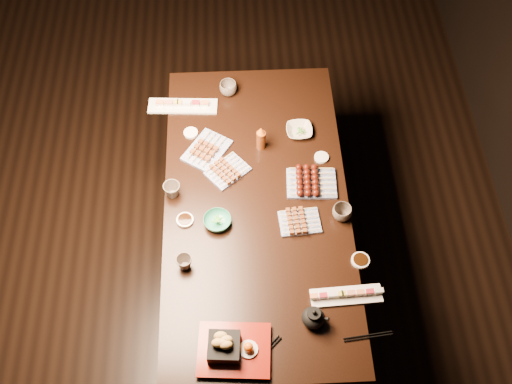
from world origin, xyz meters
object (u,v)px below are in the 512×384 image
dining_table (256,241)px  edamame_bowl_green (217,221)px  teapot (313,316)px  yakitori_plate_left (207,148)px  teacup_far_right (228,88)px  teacup_mid_right (342,213)px  yakitori_plate_right (300,220)px  sushi_platter_far (183,104)px  yakitori_plate_center (228,169)px  teacup_far_left (172,190)px  edamame_bowl_cream (299,131)px  tempura_tray (234,347)px  condiment_bottle (261,138)px  teacup_near_left (184,263)px  sushi_platter_near (346,294)px

dining_table → edamame_bowl_green: 0.45m
teapot → yakitori_plate_left: bearing=129.2°
teacup_far_right → teacup_mid_right: bearing=-57.7°
teacup_mid_right → yakitori_plate_right: bearing=-172.9°
sushi_platter_far → teacup_mid_right: (0.77, -0.74, 0.01)m
dining_table → edamame_bowl_green: bearing=-160.3°
sushi_platter_far → yakitori_plate_left: 0.34m
yakitori_plate_center → teacup_far_left: bearing=165.0°
yakitori_plate_left → edamame_bowl_cream: size_ratio=1.74×
teacup_mid_right → teapot: (-0.19, -0.53, 0.01)m
sushi_platter_far → teapot: (0.59, -1.27, 0.03)m
yakitori_plate_right → tempura_tray: tempura_tray is taller
sushi_platter_far → condiment_bottle: size_ratio=2.48×
yakitori_plate_left → edamame_bowl_cream: bearing=-44.7°
tempura_tray → teacup_near_left: 0.47m
sushi_platter_far → yakitori_plate_left: size_ratio=1.57×
sushi_platter_far → tempura_tray: 1.41m
teacup_far_right → sushi_platter_far: bearing=-160.2°
teacup_far_left → edamame_bowl_green: bearing=-39.2°
tempura_tray → teapot: tempura_tray is taller
yakitori_plate_right → teacup_mid_right: size_ratio=2.07×
edamame_bowl_green → teacup_far_left: (-0.22, 0.18, 0.02)m
dining_table → edamame_bowl_green: (-0.19, -0.11, 0.40)m
sushi_platter_far → teacup_mid_right: 1.07m
sushi_platter_near → teacup_mid_right: size_ratio=3.42×
sushi_platter_far → edamame_bowl_cream: size_ratio=2.72×
yakitori_plate_left → dining_table: bearing=-110.3°
yakitori_plate_right → teacup_near_left: 0.58m
teacup_far_right → sushi_platter_near: bearing=-68.3°
teacup_mid_right → edamame_bowl_green: bearing=-178.9°
edamame_bowl_green → teapot: teapot is taller
teacup_near_left → teapot: teapot is taller
yakitori_plate_center → teacup_near_left: (-0.21, -0.52, 0.01)m
edamame_bowl_green → condiment_bottle: condiment_bottle is taller
teacup_far_left → condiment_bottle: condiment_bottle is taller
sushi_platter_far → teacup_far_left: (-0.04, -0.57, 0.02)m
yakitori_plate_center → teacup_far_left: 0.30m
sushi_platter_far → teapot: bearing=118.2°
tempura_tray → teacup_mid_right: 0.84m
sushi_platter_far → teacup_mid_right: size_ratio=3.99×
dining_table → yakitori_plate_left: yakitori_plate_left is taller
edamame_bowl_cream → condiment_bottle: size_ratio=0.91×
tempura_tray → teacup_far_left: bearing=113.2°
sushi_platter_near → edamame_bowl_cream: bearing=95.2°
yakitori_plate_left → edamame_bowl_cream: (0.49, 0.10, -0.01)m
dining_table → sushi_platter_near: size_ratio=5.63×
dining_table → sushi_platter_near: bearing=-64.4°
teacup_mid_right → teacup_far_left: size_ratio=1.11×
sushi_platter_near → teacup_far_right: 1.34m
teapot → condiment_bottle: size_ratio=0.80×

